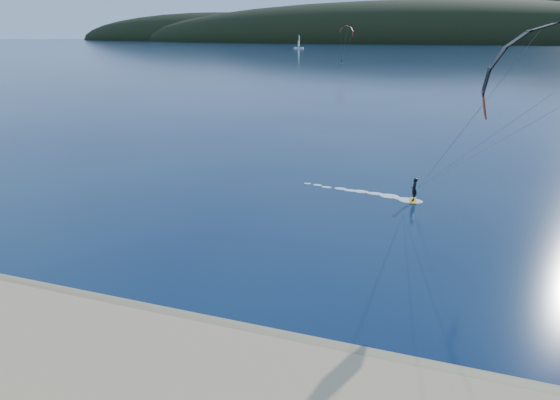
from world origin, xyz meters
TOP-DOWN VIEW (x-y plane):
  - ground at (0.00, 0.00)m, footprint 1800.00×1800.00m
  - wet_sand at (0.00, 4.50)m, footprint 220.00×2.50m
  - headland at (0.63, 745.28)m, footprint 1200.00×310.00m
  - kitesurfer_near at (17.28, 22.28)m, footprint 23.42×7.97m
  - kitesurfer_far at (-33.99, 206.20)m, footprint 6.80×7.87m
  - sailboat at (-115.64, 403.55)m, footprint 8.47×5.45m

SIDE VIEW (x-z plane):
  - ground at x=0.00m, z-range 0.00..0.00m
  - headland at x=0.63m, z-range -70.00..70.00m
  - wet_sand at x=0.00m, z-range 0.00..0.10m
  - sailboat at x=-115.64m, z-range -5.14..6.91m
  - kitesurfer_near at x=17.28m, z-range 2.63..16.34m
  - kitesurfer_far at x=-33.99m, z-range 5.09..20.37m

